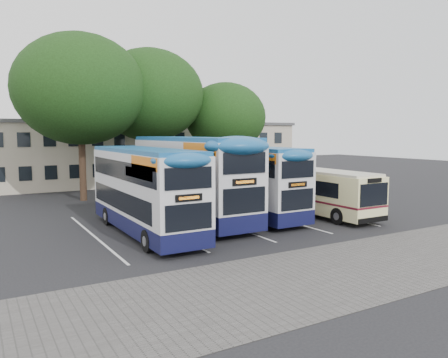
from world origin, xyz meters
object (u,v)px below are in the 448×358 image
bus_dd_mid (190,175)px  tree_left (80,89)px  tree_right (225,117)px  bus_single (313,188)px  bus_dd_left (144,187)px  lamp_post (231,133)px  bus_dd_right (243,178)px  tree_mid (150,95)px

bus_dd_mid → tree_left: bearing=109.7°
tree_right → bus_single: bearing=-96.0°
tree_left → bus_dd_left: tree_left is taller
tree_right → bus_dd_left: bearing=-133.1°
lamp_post → bus_dd_right: size_ratio=0.89×
lamp_post → bus_dd_mid: (-10.84, -13.63, -2.43)m
tree_left → bus_dd_right: size_ratio=1.21×
lamp_post → bus_dd_mid: bearing=-128.5°
lamp_post → tree_right: tree_right is taller
bus_dd_right → bus_single: size_ratio=1.08×
bus_single → tree_mid: bearing=111.1°
lamp_post → bus_dd_mid: lamp_post is taller
tree_left → bus_single: bearing=-48.2°
lamp_post → bus_dd_left: (-14.36, -15.64, -2.72)m
tree_right → tree_left: bearing=-176.9°
tree_right → bus_dd_right: size_ratio=0.94×
bus_dd_mid → bus_dd_right: bus_dd_mid is taller
tree_mid → bus_dd_left: tree_mid is taller
tree_mid → bus_single: bearing=-68.9°
bus_dd_right → bus_dd_mid: bearing=170.7°
tree_left → tree_right: tree_left is taller
tree_right → bus_single: tree_right is taller
lamp_post → tree_right: size_ratio=0.95×
tree_mid → bus_dd_left: 16.19m
tree_right → bus_dd_right: 13.74m
tree_mid → bus_dd_right: (1.20, -12.57, -5.82)m
tree_mid → bus_dd_mid: bearing=-99.8°
bus_dd_mid → bus_dd_right: 3.34m
bus_dd_left → tree_mid: bearing=68.3°
tree_mid → tree_right: 7.09m
tree_mid → tree_left: bearing=-166.5°
bus_dd_mid → bus_dd_left: bearing=-150.2°
bus_dd_mid → bus_single: bus_dd_mid is taller
tree_right → bus_dd_right: bearing=-115.5°
bus_dd_mid → tree_right: bearing=51.7°
lamp_post → tree_right: bearing=-129.5°
tree_mid → bus_dd_mid: tree_mid is taller
lamp_post → bus_single: bearing=-101.9°
bus_dd_mid → lamp_post: bearing=51.5°
lamp_post → tree_left: (-14.64, -3.01, 3.13)m
tree_right → bus_dd_right: (-5.64, -11.83, -4.11)m
bus_dd_right → bus_dd_left: bearing=-167.8°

